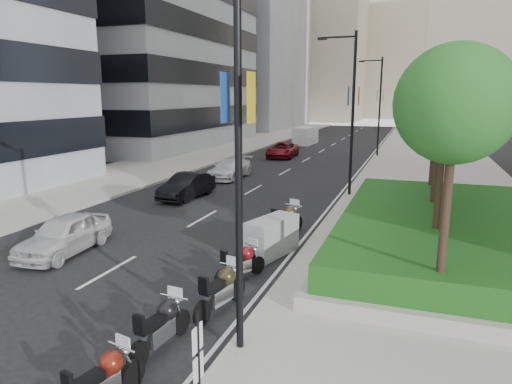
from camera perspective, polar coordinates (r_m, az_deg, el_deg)
The scene contains 29 objects.
ground at distance 12.23m, azimuth -23.88°, elevation -16.60°, with size 160.00×160.00×0.00m, color black.
sidewalk_right at distance 38.05m, azimuth 21.18°, elevation 2.77°, with size 10.00×100.00×0.15m, color #9E9B93.
sidewalk_left at distance 42.84m, azimuth -8.17°, elevation 4.41°, with size 8.00×100.00×0.15m, color #9E9B93.
lane_edge at distance 38.25m, azimuth 13.22°, elevation 3.21°, with size 0.12×100.00×0.01m, color silver.
lane_centre at distance 39.14m, azimuth 5.63°, elevation 3.66°, with size 0.12×100.00×0.01m, color silver.
building_grey_far at distance 84.37m, azimuth -2.91°, elevation 18.36°, with size 22.00×26.00×30.00m, color gray.
building_cream_left at distance 111.23m, azimuth 6.28°, elevation 17.80°, with size 26.00×24.00×34.00m, color #B7AD93.
building_cream_centre at distance 128.44m, azimuth 17.62°, elevation 17.44°, with size 30.00×24.00×38.00m, color #B7AD93.
planter at distance 18.54m, azimuth 25.76°, elevation -5.83°, with size 10.00×14.00×0.40m, color #A19F96.
hedge at distance 18.38m, azimuth 25.92°, elevation -4.05°, with size 9.40×13.40×0.80m, color #1C4F16.
tree_0 at distance 11.65m, azimuth 23.65°, elevation 9.92°, with size 2.80×2.80×6.30m.
tree_1 at distance 15.64m, azimuth 22.68°, elevation 10.28°, with size 2.80×2.80×6.30m.
tree_2 at distance 19.64m, azimuth 22.11°, elevation 10.49°, with size 2.80×2.80×6.30m.
tree_3 at distance 23.63m, azimuth 21.73°, elevation 10.63°, with size 2.80×2.80×6.30m.
lamp_post_0 at distance 9.35m, azimuth -3.13°, elevation 8.42°, with size 2.34×0.45×9.00m.
lamp_post_1 at distance 25.87m, azimuth 11.69°, elevation 10.47°, with size 2.34×0.45×9.00m.
lamp_post_2 at distance 43.77m, azimuth 15.03°, elevation 10.85°, with size 2.34×0.45×9.00m.
parking_sign at distance 7.60m, azimuth -7.20°, elevation -21.60°, with size 0.06×0.32×2.50m.
motorcycle_1 at distance 9.43m, azimuth -18.60°, elevation -21.45°, with size 0.73×2.02×1.02m.
motorcycle_2 at distance 10.87m, azimuth -11.71°, elevation -16.03°, with size 0.73×2.20×1.10m.
motorcycle_3 at distance 12.37m, azimuth -4.32°, elevation -12.06°, with size 0.76×2.28×1.14m.
motorcycle_4 at distance 14.30m, azimuth -1.83°, elevation -8.86°, with size 1.03×1.95×1.04m.
motorcycle_5 at distance 16.39m, azimuth 1.99°, elevation -5.62°, with size 1.52×2.42×1.37m.
motorcycle_6 at distance 18.60m, azimuth 3.79°, elevation -3.60°, with size 1.01×2.38×1.22m.
car_a at distance 17.99m, azimuth -22.85°, elevation -4.92°, with size 1.66×4.13×1.41m, color silver.
car_b at distance 25.71m, azimuth -8.64°, elevation 0.76°, with size 1.46×4.20×1.38m, color black.
car_c at distance 31.66m, azimuth -3.25°, elevation 2.96°, with size 1.90×4.67×1.35m, color white.
car_d at distance 42.37m, azimuth 3.33°, elevation 5.28°, with size 2.31×5.01×1.39m, color maroon.
delivery_van at distance 53.99m, azimuth 6.15°, elevation 6.93°, with size 2.11×4.86×1.99m.
Camera 1 is at (7.72, -7.62, 5.65)m, focal length 32.00 mm.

